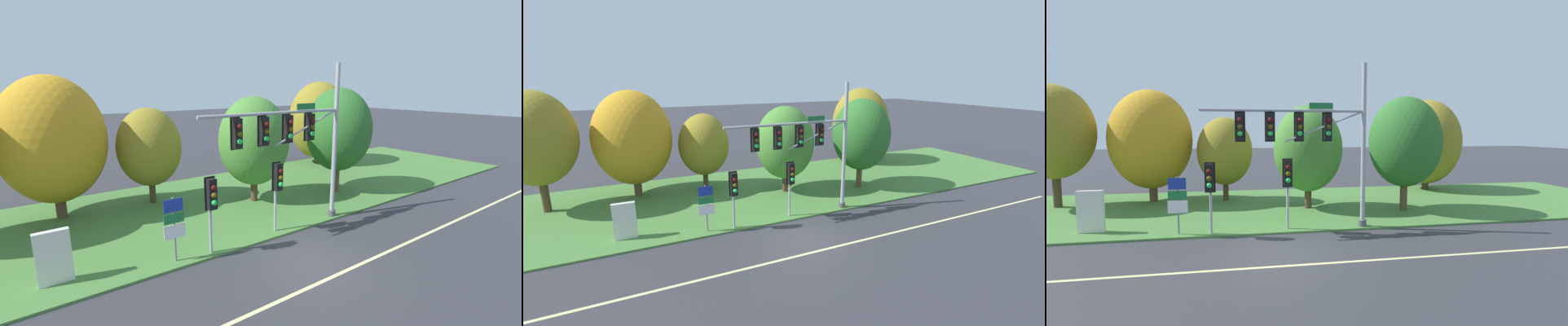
{
  "view_description": "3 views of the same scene",
  "coord_description": "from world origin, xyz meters",
  "views": [
    {
      "loc": [
        -8.81,
        -8.85,
        6.75
      ],
      "look_at": [
        0.74,
        4.36,
        3.08
      ],
      "focal_mm": 24.0,
      "sensor_mm": 36.0,
      "label": 1
    },
    {
      "loc": [
        -7.9,
        -14.14,
        8.21
      ],
      "look_at": [
        1.03,
        4.68,
        2.89
      ],
      "focal_mm": 24.0,
      "sensor_mm": 36.0,
      "label": 2
    },
    {
      "loc": [
        -1.23,
        -12.83,
        4.69
      ],
      "look_at": [
        1.67,
        3.73,
        3.11
      ],
      "focal_mm": 24.0,
      "sensor_mm": 36.0,
      "label": 3
    }
  ],
  "objects": [
    {
      "name": "tree_mid_verge",
      "position": [
        2.33,
        7.23,
        3.61
      ],
      "size": [
        4.03,
        4.03,
        6.04
      ],
      "color": "#4C3823",
      "rests_on": "grass_verge"
    },
    {
      "name": "tree_tall_centre",
      "position": [
        7.66,
        5.73,
        4.02
      ],
      "size": [
        4.09,
        4.09,
        6.49
      ],
      "color": "brown",
      "rests_on": "grass_verge"
    },
    {
      "name": "tree_right_far",
      "position": [
        12.56,
        12.26,
        3.78
      ],
      "size": [
        5.17,
        5.17,
        6.92
      ],
      "color": "#4C3823",
      "rests_on": "grass_verge"
    },
    {
      "name": "tree_behind_signpost",
      "position": [
        -2.61,
        10.39,
        3.33
      ],
      "size": [
        3.53,
        3.53,
        5.44
      ],
      "color": "#4C3823",
      "rests_on": "grass_verge"
    },
    {
      "name": "route_sign_post",
      "position": [
        -4.25,
        3.03,
        1.67
      ],
      "size": [
        0.85,
        0.08,
        2.56
      ],
      "color": "slate",
      "rests_on": "grass_verge"
    },
    {
      "name": "grass_verge",
      "position": [
        0.0,
        8.25,
        0.05
      ],
      "size": [
        48.0,
        11.5,
        0.1
      ],
      "primitive_type": "cube",
      "color": "#477A38",
      "rests_on": "ground"
    },
    {
      "name": "pedestrian_signal_near_kerb",
      "position": [
        -2.83,
        2.68,
        2.43
      ],
      "size": [
        0.46,
        0.55,
        3.2
      ],
      "color": "#9EA0A5",
      "rests_on": "grass_verge"
    },
    {
      "name": "pedestrian_signal_further_along",
      "position": [
        0.61,
        2.89,
        2.51
      ],
      "size": [
        0.46,
        0.55,
        3.3
      ],
      "color": "#9EA0A5",
      "rests_on": "grass_verge"
    },
    {
      "name": "ground_plane",
      "position": [
        0.0,
        0.0,
        0.0
      ],
      "size": [
        160.0,
        160.0,
        0.0
      ],
      "primitive_type": "plane",
      "color": "#333338"
    },
    {
      "name": "info_kiosk",
      "position": [
        -8.18,
        3.98,
        1.04
      ],
      "size": [
        1.1,
        0.24,
        1.9
      ],
      "color": "silver",
      "rests_on": "grass_verge"
    },
    {
      "name": "traffic_signal_mast",
      "position": [
        1.75,
        2.86,
        4.5
      ],
      "size": [
        7.62,
        0.49,
        7.68
      ],
      "color": "#9EA0A5",
      "rests_on": "grass_verge"
    },
    {
      "name": "tree_left_of_mast",
      "position": [
        -7.21,
        10.82,
        4.09
      ],
      "size": [
        5.03,
        5.03,
        7.15
      ],
      "color": "brown",
      "rests_on": "grass_verge"
    },
    {
      "name": "lane_stripe",
      "position": [
        0.0,
        -1.2,
        0.0
      ],
      "size": [
        36.0,
        0.16,
        0.01
      ],
      "primitive_type": "cube",
      "color": "beige",
      "rests_on": "ground"
    }
  ]
}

